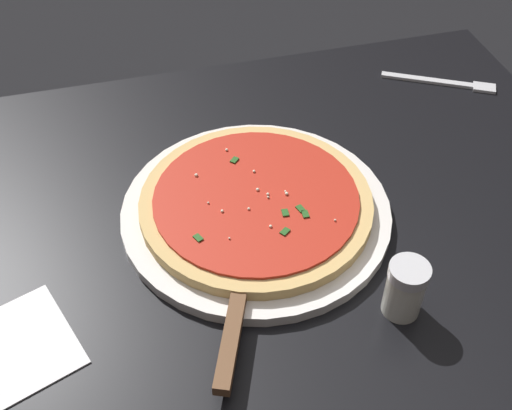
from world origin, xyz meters
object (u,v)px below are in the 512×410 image
(serving_plate, at_px, (256,212))
(napkin_folded_right, at_px, (12,350))
(fork, at_px, (445,83))
(pizza_server, at_px, (237,309))
(parmesan_shaker, at_px, (405,289))
(pizza, at_px, (256,202))

(serving_plate, xyz_separation_m, napkin_folded_right, (0.31, 0.13, -0.01))
(napkin_folded_right, bearing_deg, fork, -153.56)
(pizza_server, bearing_deg, fork, -140.39)
(parmesan_shaker, bearing_deg, fork, -122.82)
(pizza_server, bearing_deg, parmesan_shaker, 169.52)
(pizza, xyz_separation_m, pizza_server, (0.06, 0.15, -0.00))
(serving_plate, relative_size, fork, 2.05)
(napkin_folded_right, xyz_separation_m, fork, (-0.69, -0.35, 0.00))
(napkin_folded_right, height_order, fork, fork)
(pizza, distance_m, parmesan_shaker, 0.22)
(serving_plate, xyz_separation_m, pizza_server, (0.06, 0.15, 0.01))
(pizza, height_order, napkin_folded_right, pizza)
(serving_plate, distance_m, pizza_server, 0.17)
(pizza_server, height_order, fork, pizza_server)
(pizza_server, height_order, napkin_folded_right, pizza_server)
(pizza, xyz_separation_m, parmesan_shaker, (-0.12, 0.19, 0.01))
(pizza, relative_size, fork, 1.76)
(pizza, relative_size, napkin_folded_right, 2.35)
(parmesan_shaker, bearing_deg, serving_plate, -57.06)
(serving_plate, height_order, pizza, pizza)
(pizza, relative_size, parmesan_shaker, 4.09)
(fork, bearing_deg, parmesan_shaker, 57.18)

